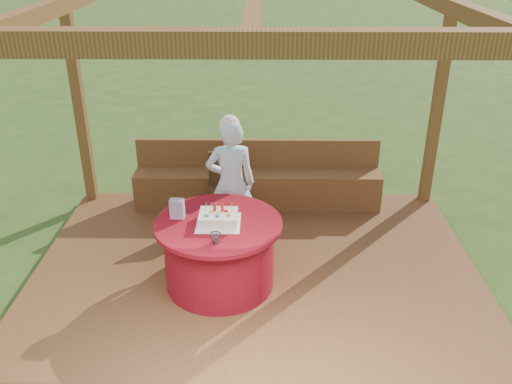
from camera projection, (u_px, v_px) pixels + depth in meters
ground at (256, 294)px, 5.33m from camera, size 60.00×60.00×0.00m
deck at (256, 289)px, 5.30m from camera, size 4.50×4.00×0.12m
pergola at (256, 46)px, 4.28m from camera, size 4.50×4.00×2.72m
bench at (257, 185)px, 6.71m from camera, size 3.00×0.42×0.80m
table at (219, 253)px, 5.14m from camera, size 1.19×1.19×0.68m
chair at (227, 185)px, 6.28m from camera, size 0.46×0.46×0.83m
elderly_woman at (231, 182)px, 5.68m from camera, size 0.55×0.40×1.46m
birthday_cake at (218, 218)px, 4.95m from camera, size 0.40×0.40×0.18m
gift_bag at (177, 209)px, 5.04m from camera, size 0.14×0.09×0.19m
drinking_glass at (216, 238)px, 4.65m from camera, size 0.13×0.13×0.09m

